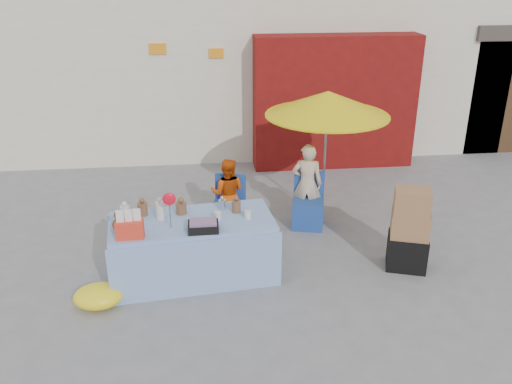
{
  "coord_description": "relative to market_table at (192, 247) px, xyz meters",
  "views": [
    {
      "loc": [
        -0.48,
        -6.1,
        3.9
      ],
      "look_at": [
        0.25,
        0.6,
        1.0
      ],
      "focal_mm": 38.0,
      "sensor_mm": 36.0,
      "label": 1
    }
  ],
  "objects": [
    {
      "name": "vendor_beige",
      "position": [
        1.8,
        1.43,
        0.23
      ],
      "size": [
        0.54,
        0.41,
        1.31
      ],
      "primitive_type": "imported",
      "rotation": [
        0.0,
        0.0,
        2.92
      ],
      "color": "beige",
      "rests_on": "ground"
    },
    {
      "name": "vendor_orange",
      "position": [
        0.55,
        1.43,
        0.14
      ],
      "size": [
        0.62,
        0.53,
        1.12
      ],
      "primitive_type": "imported",
      "rotation": [
        0.0,
        0.0,
        2.92
      ],
      "color": "#D64C0B",
      "rests_on": "ground"
    },
    {
      "name": "box_stack",
      "position": [
        2.9,
        -0.1,
        0.11
      ],
      "size": [
        0.63,
        0.57,
        1.16
      ],
      "rotation": [
        0.0,
        0.0,
        -0.32
      ],
      "color": "black",
      "rests_on": "ground"
    },
    {
      "name": "chair_left",
      "position": [
        0.56,
        1.3,
        -0.17
      ],
      "size": [
        0.57,
        0.56,
        0.85
      ],
      "rotation": [
        0.0,
        0.0,
        -0.22
      ],
      "color": "#214499",
      "rests_on": "ground"
    },
    {
      "name": "market_table",
      "position": [
        0.0,
        0.0,
        0.0
      ],
      "size": [
        2.24,
        1.23,
        1.3
      ],
      "rotation": [
        0.0,
        0.0,
        0.11
      ],
      "color": "#8FB9E4",
      "rests_on": "ground"
    },
    {
      "name": "umbrella",
      "position": [
        2.1,
        1.58,
        1.47
      ],
      "size": [
        1.9,
        1.9,
        2.09
      ],
      "color": "gray",
      "rests_on": "ground"
    },
    {
      "name": "tarp_bundle",
      "position": [
        -1.15,
        -0.58,
        -0.29
      ],
      "size": [
        0.73,
        0.65,
        0.27
      ],
      "primitive_type": "ellipsoid",
      "rotation": [
        0.0,
        0.0,
        -0.33
      ],
      "color": "yellow",
      "rests_on": "ground"
    },
    {
      "name": "chair_right",
      "position": [
        1.81,
        1.3,
        -0.17
      ],
      "size": [
        0.57,
        0.56,
        0.85
      ],
      "rotation": [
        0.0,
        0.0,
        -0.22
      ],
      "color": "#214499",
      "rests_on": "ground"
    },
    {
      "name": "ground",
      "position": [
        0.64,
        -0.19,
        -0.42
      ],
      "size": [
        80.0,
        80.0,
        0.0
      ],
      "primitive_type": "plane",
      "color": "slate",
      "rests_on": "ground"
    }
  ]
}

